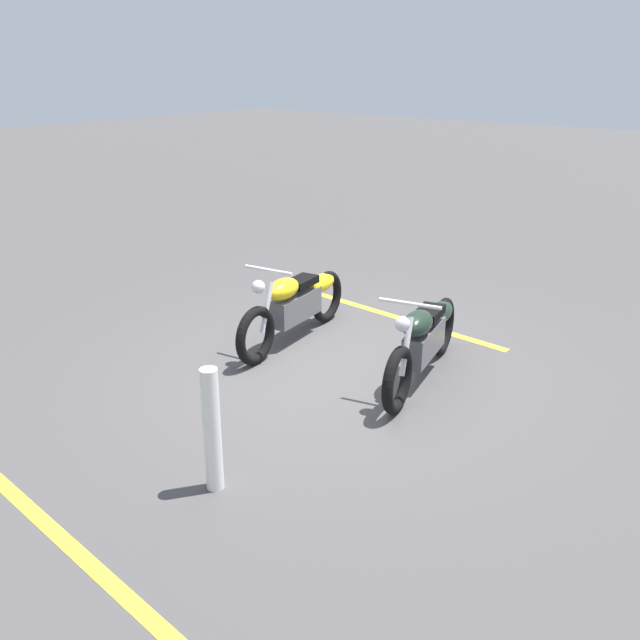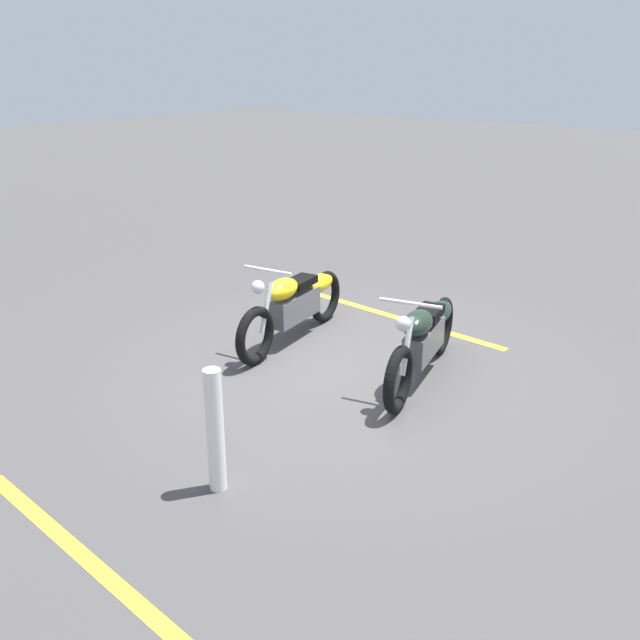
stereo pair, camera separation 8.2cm
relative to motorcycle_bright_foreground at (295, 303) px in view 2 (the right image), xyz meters
name	(u,v)px [view 2 (the right image)]	position (x,y,z in m)	size (l,w,h in m)	color
ground_plane	(336,367)	(0.35, 0.90, -0.46)	(60.00, 60.00, 0.00)	#474444
motorcycle_bright_foreground	(295,303)	(0.00, 0.00, 0.00)	(2.22, 0.68, 1.04)	black
motorcycle_dark_foreground	(424,337)	(-0.03, 1.76, 0.00)	(2.19, 0.80, 1.04)	black
bollard_post	(215,431)	(2.77, 1.55, 0.06)	(0.14, 0.14, 1.04)	white
parking_stripe_near	(397,317)	(-1.40, 0.57, -0.46)	(3.20, 0.12, 0.01)	yellow
parking_stripe_mid	(99,570)	(3.93, 1.62, -0.46)	(3.20, 0.12, 0.01)	yellow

